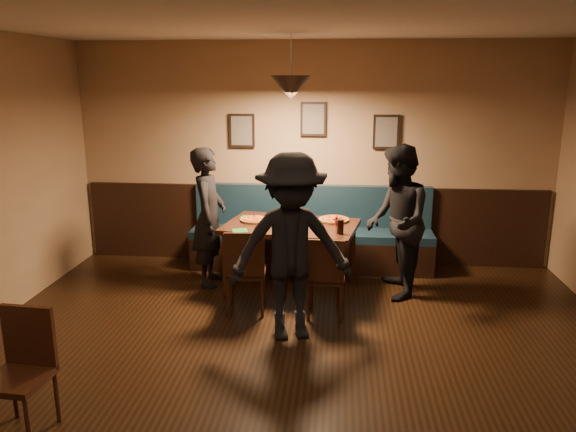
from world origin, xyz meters
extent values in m
plane|color=black|center=(0.00, 0.00, 0.00)|extent=(7.00, 7.00, 0.00)
plane|color=silver|center=(0.00, 0.00, 2.80)|extent=(7.00, 7.00, 0.00)
plane|color=#8C704F|center=(0.00, 3.50, 1.40)|extent=(6.00, 0.00, 6.00)
cube|color=black|center=(0.00, 3.47, 0.50)|extent=(5.88, 0.06, 1.00)
cube|color=black|center=(-0.90, 3.47, 1.70)|extent=(0.32, 0.04, 0.42)
cube|color=black|center=(0.00, 3.47, 1.85)|extent=(0.32, 0.04, 0.42)
cube|color=black|center=(0.90, 3.47, 1.70)|extent=(0.32, 0.04, 0.42)
cone|color=black|center=(-0.19, 2.44, 2.25)|extent=(0.44, 0.44, 0.25)
cube|color=#301D0D|center=(-0.19, 2.44, 0.38)|extent=(1.57, 1.16, 0.77)
imported|color=black|center=(-1.14, 2.56, 0.80)|extent=(0.40, 0.59, 1.60)
imported|color=black|center=(0.97, 2.39, 0.84)|extent=(0.68, 0.85, 1.67)
imported|color=black|center=(-0.08, 1.27, 0.86)|extent=(1.25, 0.92, 1.73)
cylinder|color=orange|center=(-0.61, 2.54, 0.79)|extent=(0.41, 0.41, 0.04)
cylinder|color=#CC6626|center=(-0.19, 2.31, 0.79)|extent=(0.49, 0.49, 0.04)
cylinder|color=orange|center=(0.29, 2.63, 0.79)|extent=(0.35, 0.35, 0.04)
cylinder|color=black|center=(0.36, 2.11, 0.85)|extent=(0.10, 0.10, 0.16)
cylinder|color=#A50507|center=(0.32, 2.40, 0.83)|extent=(0.03, 0.03, 0.13)
cube|color=#1A651E|center=(-0.72, 2.70, 0.77)|extent=(0.18, 0.18, 0.01)
cube|color=#1D6F29|center=(-0.70, 2.12, 0.77)|extent=(0.19, 0.19, 0.01)
cube|color=#BBBBC0|center=(-0.20, 2.07, 0.77)|extent=(0.20, 0.10, 0.00)
camera|label=1|loc=(0.33, -3.50, 2.37)|focal=34.67mm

